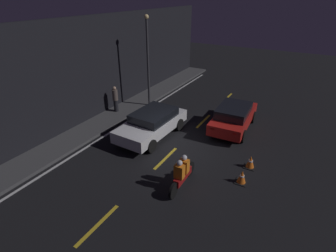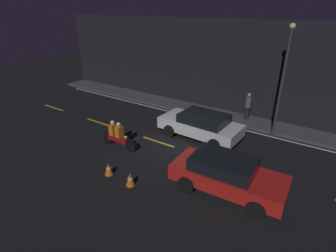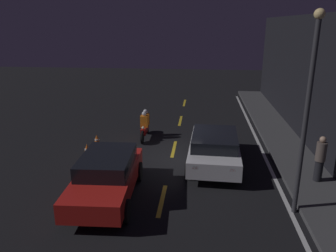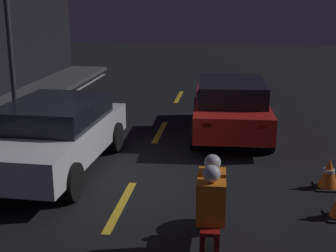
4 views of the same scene
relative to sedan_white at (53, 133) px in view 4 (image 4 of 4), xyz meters
name	(u,v)px [view 4 (image 4 of 4)]	position (x,y,z in m)	size (l,w,h in m)	color
ground_plane	(133,183)	(-0.56, -1.72, -0.75)	(56.00, 56.00, 0.00)	black
lane_dash_c	(121,206)	(-1.56, -1.72, -0.75)	(2.00, 0.14, 0.01)	gold
lane_dash_d	(160,132)	(2.94, -1.72, -0.75)	(2.00, 0.14, 0.01)	gold
lane_dash_e	(179,97)	(7.44, -1.72, -0.75)	(2.00, 0.14, 0.01)	gold
sedan_white	(53,133)	(0.00, 0.00, 0.00)	(4.39, 2.14, 1.36)	silver
taxi_red	(231,106)	(2.89, -3.50, 0.02)	(4.23, 2.01, 1.42)	red
motorcycle	(211,212)	(-2.94, -3.26, -0.10)	(2.16, 0.37, 1.38)	black
traffic_cone_mid	(329,173)	(-0.32, -5.29, -0.47)	(0.47, 0.47, 0.57)	black
street_lamp	(6,3)	(3.19, 2.30, 2.49)	(0.28, 0.28, 5.76)	#333338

